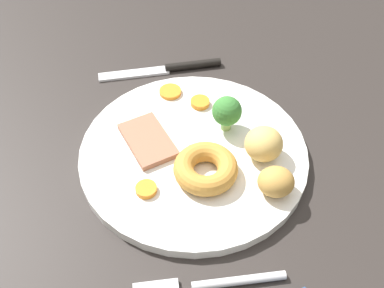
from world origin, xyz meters
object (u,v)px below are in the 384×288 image
object	(u,v)px
dinner_plate	(192,153)
carrot_coin_side	(170,92)
carrot_coin_back	(146,189)
fork	(205,285)
carrot_coin_front	(200,102)
meat_slice_main	(148,140)
broccoli_floret	(227,112)
knife	(171,68)
roast_potato_left	(263,142)
yorkshire_pudding	(206,168)
roast_potato_right	(276,182)

from	to	relation	value
dinner_plate	carrot_coin_side	distance (cm)	10.90
carrot_coin_back	fork	distance (cm)	12.58
carrot_coin_side	fork	distance (cm)	27.78
dinner_plate	carrot_coin_front	world-z (taller)	carrot_coin_front
meat_slice_main	carrot_coin_front	size ratio (longest dim) A/B	3.13
meat_slice_main	broccoli_floret	size ratio (longest dim) A/B	1.66
dinner_plate	knife	bearing A→B (deg)	-1.36
dinner_plate	roast_potato_left	bearing A→B (deg)	-106.21
broccoli_floret	knife	distance (cm)	15.90
meat_slice_main	yorkshire_pudding	world-z (taller)	yorkshire_pudding
carrot_coin_back	roast_potato_right	bearing A→B (deg)	-101.31
yorkshire_pudding	roast_potato_left	distance (cm)	7.65
roast_potato_left	dinner_plate	bearing A→B (deg)	73.79
dinner_plate	carrot_coin_front	distance (cm)	8.30
carrot_coin_front	carrot_coin_side	distance (cm)	4.69
roast_potato_right	carrot_coin_side	size ratio (longest dim) A/B	1.37
roast_potato_right	knife	distance (cm)	26.65
dinner_plate	meat_slice_main	bearing A→B (deg)	66.29
yorkshire_pudding	roast_potato_right	world-z (taller)	roast_potato_right
broccoli_floret	knife	world-z (taller)	broccoli_floret
roast_potato_left	knife	world-z (taller)	roast_potato_left
dinner_plate	roast_potato_left	world-z (taller)	roast_potato_left
meat_slice_main	carrot_coin_back	xyz separation A→B (cm)	(-7.36, 1.20, -0.07)
broccoli_floret	dinner_plate	bearing A→B (deg)	119.03
roast_potato_right	carrot_coin_front	distance (cm)	16.59
yorkshire_pudding	fork	xyz separation A→B (cm)	(-12.70, 2.91, -2.21)
yorkshire_pudding	carrot_coin_back	distance (cm)	7.20
knife	carrot_coin_front	bearing A→B (deg)	104.43
knife	dinner_plate	bearing A→B (deg)	89.79
yorkshire_pudding	knife	size ratio (longest dim) A/B	0.41
carrot_coin_side	broccoli_floret	world-z (taller)	broccoli_floret
roast_potato_left	broccoli_floret	distance (cm)	6.07
carrot_coin_front	carrot_coin_side	bearing A→B (deg)	49.35
meat_slice_main	yorkshire_pudding	bearing A→B (deg)	-137.62
carrot_coin_side	roast_potato_right	bearing A→B (deg)	-155.08
carrot_coin_back	yorkshire_pudding	bearing A→B (deg)	-82.70
dinner_plate	broccoli_floret	bearing A→B (deg)	-60.97
meat_slice_main	roast_potato_left	size ratio (longest dim) A/B	1.76
roast_potato_right	carrot_coin_front	xyz separation A→B (cm)	(15.72, 5.16, -1.28)
fork	carrot_coin_back	bearing A→B (deg)	-66.18
meat_slice_main	roast_potato_right	world-z (taller)	roast_potato_right
dinner_plate	fork	size ratio (longest dim) A/B	1.83
carrot_coin_front	fork	world-z (taller)	carrot_coin_front
roast_potato_right	broccoli_floret	distance (cm)	11.17
meat_slice_main	roast_potato_right	size ratio (longest dim) A/B	1.94
carrot_coin_back	fork	size ratio (longest dim) A/B	0.16
yorkshire_pudding	carrot_coin_side	distance (cm)	15.13
carrot_coin_front	fork	bearing A→B (deg)	168.83
roast_potato_left	roast_potato_right	xyz separation A→B (cm)	(-5.58, 0.25, -0.44)
roast_potato_right	knife	world-z (taller)	roast_potato_right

